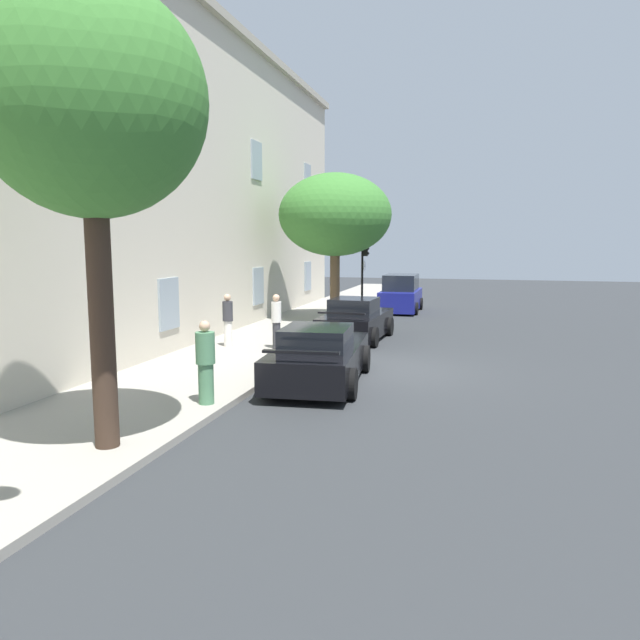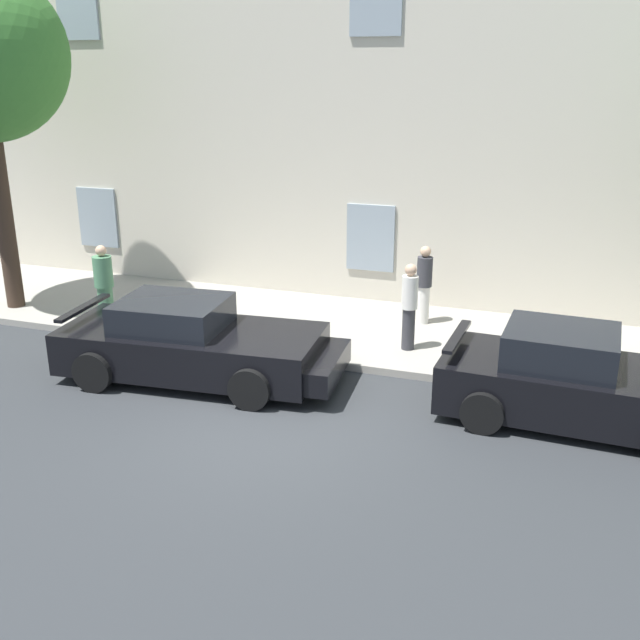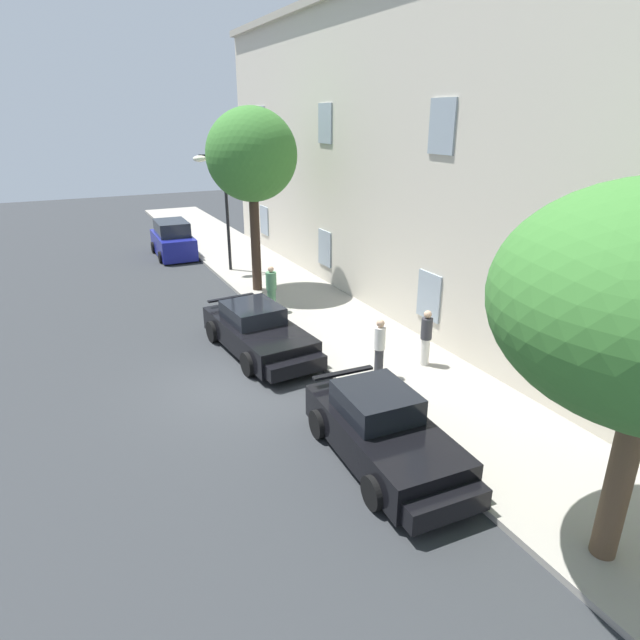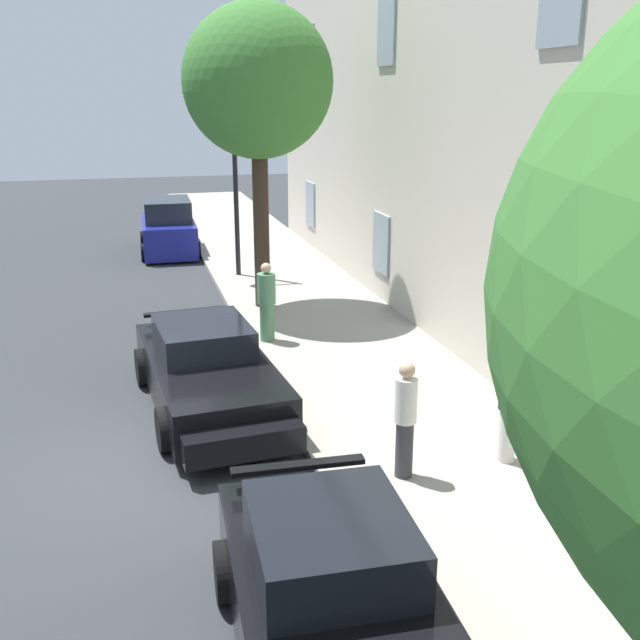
{
  "view_description": "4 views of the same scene",
  "coord_description": "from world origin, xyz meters",
  "px_view_note": "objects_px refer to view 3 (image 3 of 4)",
  "views": [
    {
      "loc": [
        -15.33,
        -2.28,
        3.39
      ],
      "look_at": [
        0.11,
        1.89,
        1.27
      ],
      "focal_mm": 33.14,
      "sensor_mm": 36.0,
      "label": 1
    },
    {
      "loc": [
        4.24,
        -9.34,
        5.27
      ],
      "look_at": [
        0.56,
        1.32,
        1.37
      ],
      "focal_mm": 41.42,
      "sensor_mm": 36.0,
      "label": 2
    },
    {
      "loc": [
        12.62,
        -3.66,
        6.86
      ],
      "look_at": [
        -0.27,
        2.74,
        1.33
      ],
      "focal_mm": 29.87,
      "sensor_mm": 36.0,
      "label": 3
    },
    {
      "loc": [
        9.93,
        0.18,
        5.18
      ],
      "look_at": [
        -0.35,
        2.96,
        1.89
      ],
      "focal_mm": 40.98,
      "sensor_mm": 36.0,
      "label": 4
    }
  ],
  "objects_px": {
    "tree_near_kerb": "(252,156)",
    "pedestrian_bystander": "(379,347)",
    "sportscar_red_lead": "(260,334)",
    "sportscar_yellow_flank": "(386,436)",
    "street_lamp": "(216,190)",
    "pedestrian_strolling": "(426,337)",
    "hatchback_parked": "(173,240)",
    "pedestrian_admiring": "(271,288)"
  },
  "relations": [
    {
      "from": "sportscar_yellow_flank",
      "to": "street_lamp",
      "type": "relative_size",
      "value": 0.87
    },
    {
      "from": "sportscar_red_lead",
      "to": "pedestrian_bystander",
      "type": "relative_size",
      "value": 3.03
    },
    {
      "from": "sportscar_red_lead",
      "to": "pedestrian_strolling",
      "type": "height_order",
      "value": "pedestrian_strolling"
    },
    {
      "from": "street_lamp",
      "to": "pedestrian_strolling",
      "type": "relative_size",
      "value": 3.21
    },
    {
      "from": "tree_near_kerb",
      "to": "sportscar_yellow_flank",
      "type": "bearing_deg",
      "value": -7.52
    },
    {
      "from": "sportscar_yellow_flank",
      "to": "pedestrian_bystander",
      "type": "xyz_separation_m",
      "value": [
        -3.21,
        1.86,
        0.38
      ]
    },
    {
      "from": "hatchback_parked",
      "to": "pedestrian_bystander",
      "type": "relative_size",
      "value": 2.35
    },
    {
      "from": "sportscar_red_lead",
      "to": "sportscar_yellow_flank",
      "type": "height_order",
      "value": "sportscar_yellow_flank"
    },
    {
      "from": "tree_near_kerb",
      "to": "pedestrian_admiring",
      "type": "distance_m",
      "value": 5.22
    },
    {
      "from": "pedestrian_admiring",
      "to": "pedestrian_bystander",
      "type": "distance_m",
      "value": 6.27
    },
    {
      "from": "pedestrian_admiring",
      "to": "pedestrian_bystander",
      "type": "xyz_separation_m",
      "value": [
        6.24,
        0.68,
        0.01
      ]
    },
    {
      "from": "sportscar_yellow_flank",
      "to": "hatchback_parked",
      "type": "height_order",
      "value": "hatchback_parked"
    },
    {
      "from": "street_lamp",
      "to": "pedestrian_admiring",
      "type": "bearing_deg",
      "value": 0.89
    },
    {
      "from": "pedestrian_admiring",
      "to": "pedestrian_strolling",
      "type": "relative_size",
      "value": 1.03
    },
    {
      "from": "sportscar_yellow_flank",
      "to": "pedestrian_bystander",
      "type": "distance_m",
      "value": 3.73
    },
    {
      "from": "sportscar_yellow_flank",
      "to": "pedestrian_strolling",
      "type": "relative_size",
      "value": 2.78
    },
    {
      "from": "hatchback_parked",
      "to": "sportscar_red_lead",
      "type": "bearing_deg",
      "value": -0.97
    },
    {
      "from": "sportscar_red_lead",
      "to": "street_lamp",
      "type": "relative_size",
      "value": 0.96
    },
    {
      "from": "tree_near_kerb",
      "to": "street_lamp",
      "type": "height_order",
      "value": "tree_near_kerb"
    },
    {
      "from": "sportscar_yellow_flank",
      "to": "sportscar_red_lead",
      "type": "bearing_deg",
      "value": -176.48
    },
    {
      "from": "sportscar_yellow_flank",
      "to": "tree_near_kerb",
      "type": "distance_m",
      "value": 13.17
    },
    {
      "from": "sportscar_yellow_flank",
      "to": "pedestrian_strolling",
      "type": "xyz_separation_m",
      "value": [
        -3.25,
        3.45,
        0.37
      ]
    },
    {
      "from": "tree_near_kerb",
      "to": "street_lamp",
      "type": "xyz_separation_m",
      "value": [
        -3.43,
        -0.52,
        -1.61
      ]
    },
    {
      "from": "sportscar_red_lead",
      "to": "tree_near_kerb",
      "type": "height_order",
      "value": "tree_near_kerb"
    },
    {
      "from": "sportscar_yellow_flank",
      "to": "pedestrian_admiring",
      "type": "xyz_separation_m",
      "value": [
        -9.45,
        1.18,
        0.37
      ]
    },
    {
      "from": "hatchback_parked",
      "to": "pedestrian_strolling",
      "type": "distance_m",
      "value": 17.07
    },
    {
      "from": "hatchback_parked",
      "to": "tree_near_kerb",
      "type": "xyz_separation_m",
      "value": [
        7.79,
        1.77,
        4.62
      ]
    },
    {
      "from": "street_lamp",
      "to": "pedestrian_admiring",
      "type": "xyz_separation_m",
      "value": [
        6.13,
        0.1,
        -2.83
      ]
    },
    {
      "from": "sportscar_yellow_flank",
      "to": "pedestrian_bystander",
      "type": "bearing_deg",
      "value": 149.91
    },
    {
      "from": "sportscar_yellow_flank",
      "to": "street_lamp",
      "type": "distance_m",
      "value": 15.94
    },
    {
      "from": "sportscar_yellow_flank",
      "to": "tree_near_kerb",
      "type": "relative_size",
      "value": 0.65
    },
    {
      "from": "tree_near_kerb",
      "to": "pedestrian_bystander",
      "type": "relative_size",
      "value": 4.25
    },
    {
      "from": "sportscar_yellow_flank",
      "to": "pedestrian_admiring",
      "type": "distance_m",
      "value": 9.53
    },
    {
      "from": "pedestrian_strolling",
      "to": "sportscar_yellow_flank",
      "type": "bearing_deg",
      "value": -46.67
    },
    {
      "from": "sportscar_red_lead",
      "to": "street_lamp",
      "type": "distance_m",
      "value": 9.81
    },
    {
      "from": "hatchback_parked",
      "to": "street_lamp",
      "type": "bearing_deg",
      "value": 16.04
    },
    {
      "from": "street_lamp",
      "to": "pedestrian_bystander",
      "type": "relative_size",
      "value": 3.17
    },
    {
      "from": "pedestrian_admiring",
      "to": "pedestrian_bystander",
      "type": "height_order",
      "value": "pedestrian_admiring"
    },
    {
      "from": "hatchback_parked",
      "to": "street_lamp",
      "type": "distance_m",
      "value": 5.45
    },
    {
      "from": "hatchback_parked",
      "to": "pedestrian_strolling",
      "type": "height_order",
      "value": "hatchback_parked"
    },
    {
      "from": "street_lamp",
      "to": "pedestrian_strolling",
      "type": "distance_m",
      "value": 12.87
    },
    {
      "from": "sportscar_red_lead",
      "to": "hatchback_parked",
      "type": "xyz_separation_m",
      "value": [
        -13.51,
        0.23,
        0.19
      ]
    }
  ]
}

